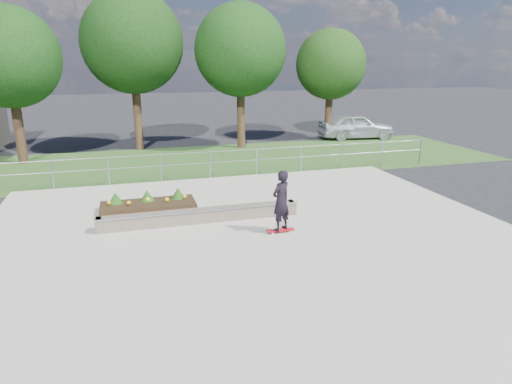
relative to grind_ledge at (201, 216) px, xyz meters
The scene contains 12 objects.
ground 2.65m from the grind_ledge, 60.45° to the right, with size 120.00×120.00×0.00m, color black.
grass_verge 8.81m from the grind_ledge, 81.52° to the left, with size 30.00×8.00×0.02m, color #294A1D.
concrete_slab 2.64m from the grind_ledge, 60.45° to the right, with size 15.00×15.00×0.06m, color #A29C90.
fence 5.39m from the grind_ledge, 76.01° to the left, with size 20.06×0.06×1.20m.
tree_far_left 13.44m from the grind_ledge, 122.04° to the left, with size 4.55×4.55×7.15m.
tree_mid_left 13.84m from the grind_ledge, 95.40° to the left, with size 5.25×5.25×8.25m.
tree_mid_right 13.43m from the grind_ledge, 69.84° to the left, with size 4.90×4.90×7.70m.
tree_far_right 17.27m from the grind_ledge, 52.06° to the left, with size 4.20×4.20×6.60m.
grind_ledge is the anchor object (origin of this frame).
planter_bed 2.19m from the grind_ledge, 131.02° to the left, with size 3.00×1.20×0.61m.
skateboarder 2.61m from the grind_ledge, 36.34° to the right, with size 0.80×0.66×1.80m.
parked_car 17.40m from the grind_ledge, 46.62° to the left, with size 1.86×4.62×1.58m, color silver.
Camera 1 is at (-3.34, -10.57, 4.75)m, focal length 32.00 mm.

